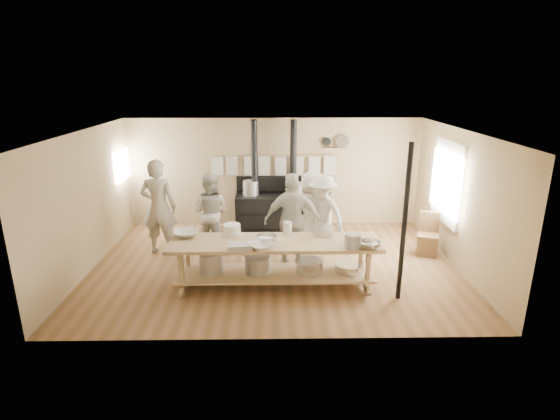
{
  "coord_description": "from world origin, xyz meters",
  "views": [
    {
      "loc": [
        -0.03,
        -7.83,
        3.55
      ],
      "look_at": [
        0.11,
        0.2,
        1.07
      ],
      "focal_mm": 28.0,
      "sensor_mm": 36.0,
      "label": 1
    }
  ],
  "objects_px": {
    "cook_center": "(311,210)",
    "cook_left": "(210,212)",
    "cook_right": "(293,221)",
    "cook_by_window": "(322,214)",
    "stove": "(274,208)",
    "chair": "(427,242)",
    "roasting_pan": "(241,246)",
    "cook_far_left": "(159,207)",
    "prep_table": "(274,259)"
  },
  "relations": [
    {
      "from": "cook_center",
      "to": "cook_left",
      "type": "bearing_deg",
      "value": -16.52
    },
    {
      "from": "cook_right",
      "to": "cook_by_window",
      "type": "distance_m",
      "value": 0.97
    },
    {
      "from": "stove",
      "to": "cook_by_window",
      "type": "relative_size",
      "value": 1.58
    },
    {
      "from": "cook_by_window",
      "to": "stove",
      "type": "bearing_deg",
      "value": 166.16
    },
    {
      "from": "cook_center",
      "to": "chair",
      "type": "bearing_deg",
      "value": 147.02
    },
    {
      "from": "chair",
      "to": "cook_center",
      "type": "bearing_deg",
      "value": -171.54
    },
    {
      "from": "cook_left",
      "to": "roasting_pan",
      "type": "relative_size",
      "value": 4.35
    },
    {
      "from": "cook_right",
      "to": "roasting_pan",
      "type": "bearing_deg",
      "value": 53.61
    },
    {
      "from": "cook_right",
      "to": "cook_far_left",
      "type": "bearing_deg",
      "value": -14.2
    },
    {
      "from": "stove",
      "to": "cook_center",
      "type": "distance_m",
      "value": 1.41
    },
    {
      "from": "prep_table",
      "to": "cook_center",
      "type": "bearing_deg",
      "value": 67.5
    },
    {
      "from": "cook_by_window",
      "to": "chair",
      "type": "bearing_deg",
      "value": 36.14
    },
    {
      "from": "cook_by_window",
      "to": "chair",
      "type": "distance_m",
      "value": 2.26
    },
    {
      "from": "prep_table",
      "to": "cook_by_window",
      "type": "bearing_deg",
      "value": 58.32
    },
    {
      "from": "cook_far_left",
      "to": "cook_center",
      "type": "relative_size",
      "value": 1.21
    },
    {
      "from": "cook_right",
      "to": "chair",
      "type": "height_order",
      "value": "cook_right"
    },
    {
      "from": "cook_left",
      "to": "roasting_pan",
      "type": "distance_m",
      "value": 2.17
    },
    {
      "from": "cook_by_window",
      "to": "chair",
      "type": "xyz_separation_m",
      "value": [
        2.17,
        -0.19,
        -0.56
      ]
    },
    {
      "from": "prep_table",
      "to": "cook_by_window",
      "type": "height_order",
      "value": "cook_by_window"
    },
    {
      "from": "stove",
      "to": "cook_right",
      "type": "relative_size",
      "value": 1.42
    },
    {
      "from": "chair",
      "to": "stove",
      "type": "bearing_deg",
      "value": 172.8
    },
    {
      "from": "cook_right",
      "to": "roasting_pan",
      "type": "height_order",
      "value": "cook_right"
    },
    {
      "from": "cook_center",
      "to": "chair",
      "type": "xyz_separation_m",
      "value": [
        2.38,
        -0.47,
        -0.56
      ]
    },
    {
      "from": "roasting_pan",
      "to": "stove",
      "type": "bearing_deg",
      "value": 80.64
    },
    {
      "from": "cook_center",
      "to": "cook_right",
      "type": "bearing_deg",
      "value": 45.05
    },
    {
      "from": "stove",
      "to": "chair",
      "type": "distance_m",
      "value": 3.56
    },
    {
      "from": "cook_left",
      "to": "cook_by_window",
      "type": "xyz_separation_m",
      "value": [
        2.3,
        -0.09,
        -0.02
      ]
    },
    {
      "from": "cook_far_left",
      "to": "cook_center",
      "type": "height_order",
      "value": "cook_far_left"
    },
    {
      "from": "cook_left",
      "to": "chair",
      "type": "relative_size",
      "value": 1.94
    },
    {
      "from": "prep_table",
      "to": "cook_center",
      "type": "distance_m",
      "value": 2.06
    },
    {
      "from": "cook_far_left",
      "to": "cook_center",
      "type": "bearing_deg",
      "value": -170.08
    },
    {
      "from": "cook_left",
      "to": "roasting_pan",
      "type": "height_order",
      "value": "cook_left"
    },
    {
      "from": "roasting_pan",
      "to": "cook_by_window",
      "type": "bearing_deg",
      "value": 51.48
    },
    {
      "from": "cook_by_window",
      "to": "prep_table",
      "type": "bearing_deg",
      "value": -80.47
    },
    {
      "from": "cook_far_left",
      "to": "chair",
      "type": "relative_size",
      "value": 2.28
    },
    {
      "from": "stove",
      "to": "cook_right",
      "type": "xyz_separation_m",
      "value": [
        0.35,
        -2.13,
        0.4
      ]
    },
    {
      "from": "cook_left",
      "to": "chair",
      "type": "xyz_separation_m",
      "value": [
        4.48,
        -0.28,
        -0.59
      ]
    },
    {
      "from": "cook_right",
      "to": "roasting_pan",
      "type": "relative_size",
      "value": 4.74
    },
    {
      "from": "prep_table",
      "to": "roasting_pan",
      "type": "bearing_deg",
      "value": -149.02
    },
    {
      "from": "cook_center",
      "to": "cook_right",
      "type": "xyz_separation_m",
      "value": [
        -0.43,
        -1.0,
        0.1
      ]
    },
    {
      "from": "cook_far_left",
      "to": "cook_center",
      "type": "distance_m",
      "value": 3.14
    },
    {
      "from": "chair",
      "to": "roasting_pan",
      "type": "xyz_separation_m",
      "value": [
        -3.71,
        -1.74,
        0.64
      ]
    },
    {
      "from": "prep_table",
      "to": "cook_far_left",
      "type": "relative_size",
      "value": 1.82
    },
    {
      "from": "chair",
      "to": "roasting_pan",
      "type": "relative_size",
      "value": 2.24
    },
    {
      "from": "cook_center",
      "to": "cook_by_window",
      "type": "distance_m",
      "value": 0.35
    },
    {
      "from": "stove",
      "to": "roasting_pan",
      "type": "height_order",
      "value": "stove"
    },
    {
      "from": "cook_right",
      "to": "cook_center",
      "type": "bearing_deg",
      "value": -113.07
    },
    {
      "from": "cook_center",
      "to": "roasting_pan",
      "type": "xyz_separation_m",
      "value": [
        -1.33,
        -2.22,
        0.07
      ]
    },
    {
      "from": "cook_right",
      "to": "cook_by_window",
      "type": "height_order",
      "value": "cook_right"
    },
    {
      "from": "cook_right",
      "to": "chair",
      "type": "xyz_separation_m",
      "value": [
        2.81,
        0.53,
        -0.66
      ]
    }
  ]
}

